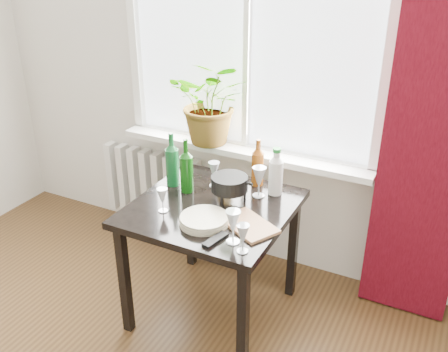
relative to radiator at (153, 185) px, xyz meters
The scene contains 19 objects.
window 1.43m from the radiator, ahead, with size 1.72×0.08×1.62m.
windowsill 0.87m from the radiator, ahead, with size 1.72×0.20×0.04m.
curtain 2.08m from the radiator, ahead, with size 0.50×0.12×2.56m.
radiator is the anchor object (origin of this frame).
table 1.09m from the radiator, 36.54° to the right, with size 0.85×0.85×0.74m.
potted_plant 0.92m from the radiator, ahead, with size 0.50×0.44×0.56m, color #348022.
wine_bottle_left 0.90m from the radiator, 44.40° to the right, with size 0.08×0.08×0.33m, color #0E4920, non-canonical shape.
wine_bottle_right 0.99m from the radiator, 40.43° to the right, with size 0.08×0.08×0.32m, color #0D410C, non-canonical shape.
bottle_amber 1.13m from the radiator, 16.27° to the right, with size 0.07×0.07×0.30m, color brown, non-canonical shape.
cleaning_bottle 1.26m from the radiator, 17.16° to the right, with size 0.08×0.08×0.28m, color silver, non-canonical shape.
wineglass_front_right 1.51m from the radiator, 39.21° to the right, with size 0.08×0.08×0.18m, color silver, non-canonical shape.
wineglass_far_right 1.59m from the radiator, 38.93° to the right, with size 0.06×0.06×0.15m, color #B4BAC2, non-canonical shape.
wineglass_back_center 1.21m from the radiator, 21.88° to the right, with size 0.08×0.08×0.19m, color silver, non-canonical shape.
wineglass_back_left 0.96m from the radiator, 29.15° to the right, with size 0.07×0.07×0.16m, color silver, non-canonical shape.
wineglass_front_left 1.12m from the radiator, 51.44° to the right, with size 0.06×0.06×0.14m, color silver, non-canonical shape.
plate_stack 1.28m from the radiator, 42.16° to the right, with size 0.26×0.26×0.04m, color beige.
fondue_pot 1.16m from the radiator, 31.14° to the right, with size 0.23×0.20×0.16m, color black, non-canonical shape.
tv_remote 1.44m from the radiator, 42.30° to the right, with size 0.05×0.15×0.02m, color black.
cutting_board 1.39m from the radiator, 33.47° to the right, with size 0.30×0.19×0.02m, color #AD784E.
Camera 1 is at (1.25, -0.57, 2.09)m, focal length 40.00 mm.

